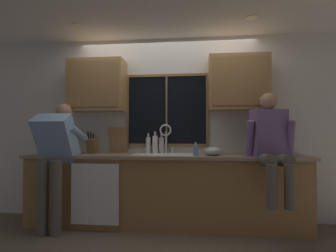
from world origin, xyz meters
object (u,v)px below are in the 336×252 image
at_px(cutting_board, 118,140).
at_px(knife_block, 92,145).
at_px(person_standing, 56,152).
at_px(mixing_bowl, 213,151).
at_px(bottle_green_glass, 148,145).
at_px(bottle_tall_clear, 161,145).
at_px(person_sitting_on_counter, 271,141).
at_px(bottle_amber_small, 155,144).
at_px(soap_dispenser, 196,151).

bearing_deg(cutting_board, knife_block, -160.21).
bearing_deg(person_standing, mixing_bowl, 7.67).
distance_m(bottle_green_glass, bottle_tall_clear, 0.18).
xyz_separation_m(person_sitting_on_counter, bottle_tall_clear, (-1.34, 0.49, -0.07)).
bearing_deg(bottle_green_glass, bottle_amber_small, -17.41).
xyz_separation_m(cutting_board, bottle_amber_small, (0.53, -0.03, -0.05)).
distance_m(person_sitting_on_counter, bottle_amber_small, 1.50).
bearing_deg(bottle_tall_clear, person_standing, -156.14).
height_order(cutting_board, bottle_tall_clear, cutting_board).
distance_m(cutting_board, bottle_green_glass, 0.44).
bearing_deg(bottle_green_glass, cutting_board, 179.83).
xyz_separation_m(soap_dispenser, bottle_green_glass, (-0.66, 0.41, 0.05)).
height_order(knife_block, bottle_green_glass, knife_block).
bearing_deg(mixing_bowl, knife_block, 174.34).
distance_m(person_standing, mixing_bowl, 1.95).
distance_m(person_standing, bottle_green_glass, 1.19).
bearing_deg(knife_block, person_sitting_on_counter, -9.02).
bearing_deg(bottle_amber_small, person_standing, -156.38).
height_order(person_sitting_on_counter, knife_block, person_sitting_on_counter).
xyz_separation_m(person_standing, mixing_bowl, (1.93, 0.26, 0.00)).
distance_m(soap_dispenser, bottle_green_glass, 0.77).
bearing_deg(soap_dispenser, bottle_green_glass, 148.33).
xyz_separation_m(person_standing, person_sitting_on_counter, (2.59, 0.06, 0.13)).
distance_m(soap_dispenser, bottle_tall_clear, 0.63).
bearing_deg(cutting_board, person_standing, -139.38).
height_order(mixing_bowl, bottle_amber_small, bottle_amber_small).
relative_size(person_standing, bottle_amber_small, 5.09).
height_order(soap_dispenser, bottle_tall_clear, bottle_tall_clear).
xyz_separation_m(mixing_bowl, soap_dispenser, (-0.21, -0.13, 0.02)).
bearing_deg(knife_block, cutting_board, 19.79).
height_order(person_sitting_on_counter, bottle_amber_small, person_sitting_on_counter).
relative_size(person_standing, knife_block, 4.93).
xyz_separation_m(bottle_green_glass, bottle_tall_clear, (0.18, 0.01, -0.00)).
distance_m(person_sitting_on_counter, cutting_board, 2.02).
relative_size(mixing_bowl, bottle_green_glass, 0.79).
distance_m(mixing_bowl, bottle_amber_small, 0.81).
relative_size(person_standing, person_sitting_on_counter, 1.26).
xyz_separation_m(knife_block, soap_dispenser, (1.42, -0.29, -0.04)).
height_order(knife_block, bottle_tall_clear, knife_block).
relative_size(person_sitting_on_counter, bottle_amber_small, 4.04).
height_order(bottle_green_glass, bottle_tall_clear, bottle_green_glass).
bearing_deg(bottle_green_glass, person_sitting_on_counter, -17.48).
xyz_separation_m(person_standing, bottle_tall_clear, (1.24, 0.55, 0.07)).
bearing_deg(person_standing, cutting_board, 40.62).
height_order(mixing_bowl, bottle_tall_clear, bottle_tall_clear).
distance_m(cutting_board, bottle_amber_small, 0.54).
relative_size(knife_block, soap_dispenser, 1.82).
bearing_deg(person_sitting_on_counter, person_standing, -178.70).
height_order(cutting_board, mixing_bowl, cutting_board).
bearing_deg(mixing_bowl, bottle_green_glass, 162.21).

